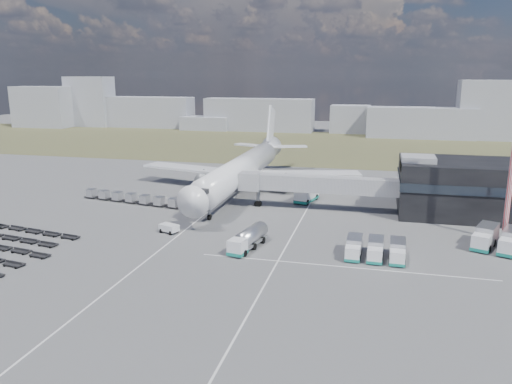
# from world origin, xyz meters

# --- Properties ---
(ground) EXTENTS (420.00, 420.00, 0.00)m
(ground) POSITION_xyz_m (0.00, 0.00, 0.00)
(ground) COLOR #565659
(ground) RESTS_ON ground
(grass_strip) EXTENTS (420.00, 90.00, 0.01)m
(grass_strip) POSITION_xyz_m (0.00, 110.00, 0.01)
(grass_strip) COLOR #4A4A2C
(grass_strip) RESTS_ON ground
(lane_markings) EXTENTS (47.12, 110.00, 0.01)m
(lane_markings) POSITION_xyz_m (9.77, 3.00, 0.01)
(lane_markings) COLOR silver
(lane_markings) RESTS_ON ground
(terminal) EXTENTS (30.40, 16.40, 11.00)m
(terminal) POSITION_xyz_m (47.77, 23.96, 5.25)
(terminal) COLOR black
(terminal) RESTS_ON ground
(jet_bridge) EXTENTS (30.30, 3.80, 7.05)m
(jet_bridge) POSITION_xyz_m (15.90, 20.42, 5.05)
(jet_bridge) COLOR #939399
(jet_bridge) RESTS_ON ground
(airliner) EXTENTS (51.59, 64.53, 17.62)m
(airliner) POSITION_xyz_m (0.00, 32.38, 5.29)
(airliner) COLOR white
(airliner) RESTS_ON ground
(skyline) EXTENTS (302.72, 25.61, 24.56)m
(skyline) POSITION_xyz_m (1.13, 150.74, 8.76)
(skyline) COLOR #989AA6
(skyline) RESTS_ON ground
(fuel_tanker) EXTENTS (4.17, 9.75, 3.06)m
(fuel_tanker) POSITION_xyz_m (10.62, -3.95, 1.53)
(fuel_tanker) COLOR white
(fuel_tanker) RESTS_ON ground
(pushback_tug) EXTENTS (3.55, 2.76, 1.42)m
(pushback_tug) POSITION_xyz_m (-4.00, 0.32, 0.71)
(pushback_tug) COLOR white
(pushback_tug) RESTS_ON ground
(catering_truck) EXTENTS (4.44, 7.49, 3.22)m
(catering_truck) POSITION_xyz_m (15.02, 26.46, 1.65)
(catering_truck) COLOR white
(catering_truck) RESTS_ON ground
(service_trucks_near) EXTENTS (8.31, 6.38, 2.48)m
(service_trucks_near) POSITION_xyz_m (29.18, -3.59, 1.35)
(service_trucks_near) COLOR white
(service_trucks_near) RESTS_ON ground
(service_trucks_far) EXTENTS (11.84, 10.52, 2.98)m
(service_trucks_far) POSITION_xyz_m (48.53, 3.94, 1.62)
(service_trucks_far) COLOR white
(service_trucks_far) RESTS_ON ground
(uld_row) EXTENTS (26.46, 6.21, 1.80)m
(uld_row) POSITION_xyz_m (-17.70, 16.31, 1.07)
(uld_row) COLOR black
(uld_row) RESTS_ON ground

